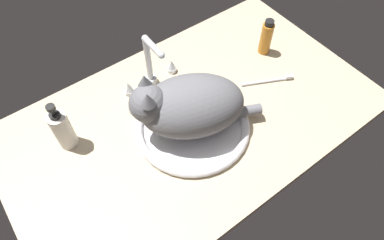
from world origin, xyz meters
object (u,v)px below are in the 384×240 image
(sink_basin, at_px, (192,125))
(toothbrush, at_px, (269,81))
(soap_pump_bottle, at_px, (63,130))
(cat, at_px, (185,106))
(faucet, at_px, (151,67))
(amber_bottle, at_px, (266,37))

(sink_basin, distance_m, toothbrush, 0.32)
(soap_pump_bottle, bearing_deg, sink_basin, -27.90)
(cat, height_order, soap_pump_bottle, cat)
(faucet, distance_m, amber_bottle, 0.42)
(sink_basin, height_order, soap_pump_bottle, soap_pump_bottle)
(faucet, bearing_deg, cat, -94.70)
(cat, relative_size, soap_pump_bottle, 2.12)
(cat, bearing_deg, toothbrush, -1.92)
(toothbrush, bearing_deg, faucet, 144.72)
(faucet, bearing_deg, soap_pump_bottle, -171.20)
(sink_basin, distance_m, faucet, 0.23)
(amber_bottle, bearing_deg, sink_basin, -164.04)
(faucet, distance_m, toothbrush, 0.40)
(amber_bottle, height_order, toothbrush, amber_bottle)
(cat, distance_m, amber_bottle, 0.44)
(faucet, height_order, soap_pump_bottle, faucet)
(faucet, height_order, amber_bottle, faucet)
(sink_basin, relative_size, amber_bottle, 2.58)
(sink_basin, bearing_deg, toothbrush, -0.54)
(toothbrush, bearing_deg, amber_bottle, 53.44)
(sink_basin, relative_size, toothbrush, 2.10)
(faucet, relative_size, cat, 0.54)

